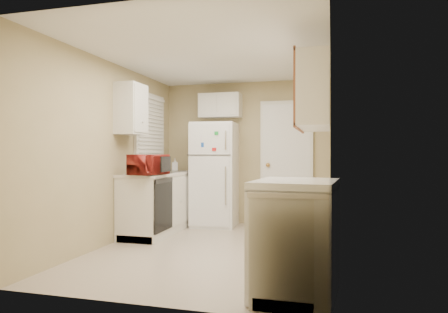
# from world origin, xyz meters

# --- Properties ---
(floor) EXTENTS (3.80, 3.80, 0.00)m
(floor) POSITION_xyz_m (0.00, 0.00, 0.00)
(floor) COLOR beige
(floor) RESTS_ON ground
(ceiling) EXTENTS (3.80, 3.80, 0.00)m
(ceiling) POSITION_xyz_m (0.00, 0.00, 2.40)
(ceiling) COLOR white
(ceiling) RESTS_ON floor
(wall_left) EXTENTS (3.80, 3.80, 0.00)m
(wall_left) POSITION_xyz_m (-1.40, 0.00, 1.20)
(wall_left) COLOR tan
(wall_left) RESTS_ON floor
(wall_right) EXTENTS (3.80, 3.80, 0.00)m
(wall_right) POSITION_xyz_m (1.40, 0.00, 1.20)
(wall_right) COLOR tan
(wall_right) RESTS_ON floor
(wall_back) EXTENTS (2.80, 2.80, 0.00)m
(wall_back) POSITION_xyz_m (0.00, 1.90, 1.20)
(wall_back) COLOR tan
(wall_back) RESTS_ON floor
(wall_front) EXTENTS (2.80, 2.80, 0.00)m
(wall_front) POSITION_xyz_m (0.00, -1.90, 1.20)
(wall_front) COLOR tan
(wall_front) RESTS_ON floor
(left_counter) EXTENTS (0.60, 1.80, 0.90)m
(left_counter) POSITION_xyz_m (-1.10, 0.90, 0.45)
(left_counter) COLOR silver
(left_counter) RESTS_ON floor
(dishwasher) EXTENTS (0.03, 0.58, 0.72)m
(dishwasher) POSITION_xyz_m (-0.81, 0.30, 0.49)
(dishwasher) COLOR black
(dishwasher) RESTS_ON floor
(sink) EXTENTS (0.54, 0.74, 0.16)m
(sink) POSITION_xyz_m (-1.10, 1.05, 0.86)
(sink) COLOR gray
(sink) RESTS_ON left_counter
(microwave) EXTENTS (0.55, 0.38, 0.33)m
(microwave) POSITION_xyz_m (-0.96, 0.16, 1.05)
(microwave) COLOR maroon
(microwave) RESTS_ON left_counter
(soap_bottle) EXTENTS (0.12, 0.12, 0.21)m
(soap_bottle) POSITION_xyz_m (-1.15, 1.56, 1.00)
(soap_bottle) COLOR silver
(soap_bottle) RESTS_ON left_counter
(window_blinds) EXTENTS (0.10, 0.98, 1.08)m
(window_blinds) POSITION_xyz_m (-1.36, 1.05, 1.60)
(window_blinds) COLOR silver
(window_blinds) RESTS_ON wall_left
(upper_cabinet_left) EXTENTS (0.30, 0.45, 0.70)m
(upper_cabinet_left) POSITION_xyz_m (-1.25, 0.22, 1.80)
(upper_cabinet_left) COLOR silver
(upper_cabinet_left) RESTS_ON wall_left
(refrigerator) EXTENTS (0.74, 0.72, 1.69)m
(refrigerator) POSITION_xyz_m (-0.44, 1.55, 0.85)
(refrigerator) COLOR white
(refrigerator) RESTS_ON floor
(cabinet_over_fridge) EXTENTS (0.70, 0.30, 0.40)m
(cabinet_over_fridge) POSITION_xyz_m (-0.40, 1.75, 2.00)
(cabinet_over_fridge) COLOR silver
(cabinet_over_fridge) RESTS_ON wall_back
(interior_door) EXTENTS (0.86, 0.06, 2.08)m
(interior_door) POSITION_xyz_m (0.70, 1.86, 1.02)
(interior_door) COLOR white
(interior_door) RESTS_ON floor
(right_counter) EXTENTS (0.60, 2.00, 0.90)m
(right_counter) POSITION_xyz_m (1.10, -0.80, 0.45)
(right_counter) COLOR silver
(right_counter) RESTS_ON floor
(stove) EXTENTS (0.72, 0.86, 0.98)m
(stove) POSITION_xyz_m (1.13, -1.37, 0.49)
(stove) COLOR white
(stove) RESTS_ON floor
(upper_cabinet_right) EXTENTS (0.30, 1.20, 0.70)m
(upper_cabinet_right) POSITION_xyz_m (1.25, -0.50, 1.80)
(upper_cabinet_right) COLOR silver
(upper_cabinet_right) RESTS_ON wall_right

